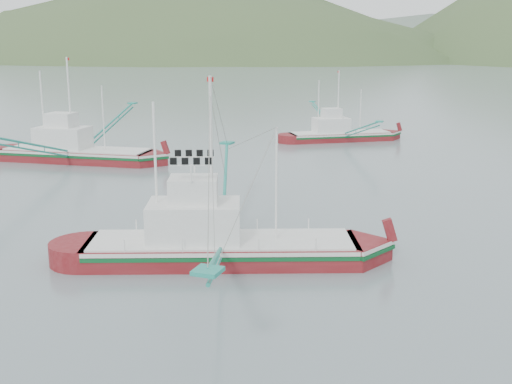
% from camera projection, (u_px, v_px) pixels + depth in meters
% --- Properties ---
extents(ground, '(1200.00, 1200.00, 0.00)m').
position_uv_depth(ground, '(220.00, 269.00, 36.73)').
color(ground, slate).
rests_on(ground, ground).
extents(main_boat, '(16.43, 27.81, 11.72)m').
position_uv_depth(main_boat, '(219.00, 223.00, 37.45)').
color(main_boat, maroon).
rests_on(main_boat, ground).
extents(bg_boat_left, '(16.62, 29.28, 11.90)m').
position_uv_depth(bg_boat_left, '(75.00, 145.00, 68.66)').
color(bg_boat_left, maroon).
rests_on(bg_boat_left, ground).
extents(bg_boat_far, '(16.93, 21.66, 9.68)m').
position_uv_depth(bg_boat_far, '(340.00, 125.00, 82.60)').
color(bg_boat_far, maroon).
rests_on(bg_boat_far, ground).
extents(headland_left, '(448.00, 308.00, 210.00)m').
position_uv_depth(headland_left, '(186.00, 59.00, 425.79)').
color(headland_left, '#3C532B').
rests_on(headland_left, ground).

